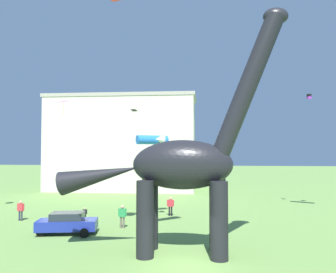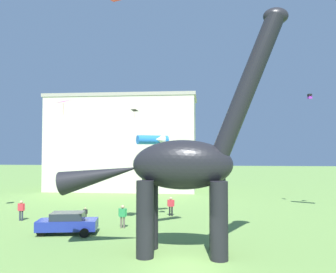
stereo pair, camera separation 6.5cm
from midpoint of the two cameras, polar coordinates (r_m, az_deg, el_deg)
ground_plane at (r=19.19m, az=2.67°, el=-20.57°), size 240.00×240.00×0.00m
dinosaur_sculpture at (r=20.51m, az=2.29°, el=-4.63°), size 13.71×2.90×14.33m
parked_sedan_left at (r=26.82m, az=-16.06°, el=-13.41°), size 4.44×2.47×1.55m
person_far_spectator at (r=31.56m, az=-13.33°, el=-12.01°), size 0.41×0.18×1.08m
person_near_flyer at (r=32.57m, az=0.53°, el=-11.06°), size 0.65×0.29×1.74m
person_watching_child at (r=32.96m, az=-22.85°, el=-10.81°), size 0.64×0.28×1.71m
person_strolling_adult at (r=27.84m, az=-7.37°, el=-12.50°), size 0.66×0.29×1.77m
kite_near_low at (r=20.79m, az=-16.66°, el=5.50°), size 0.79×0.73×0.82m
kite_far_left at (r=40.60m, az=-5.46°, el=4.28°), size 0.90×0.82×0.95m
kite_high_right at (r=38.74m, az=22.23°, el=6.10°), size 0.42×0.42×0.50m
kite_drifting at (r=30.71m, az=-2.23°, el=-0.54°), size 2.87×2.98×0.84m
background_building_block at (r=53.96m, az=-7.27°, el=-1.07°), size 22.39×9.00×14.29m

